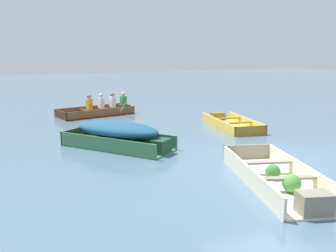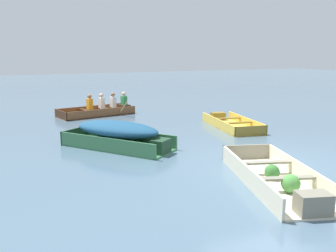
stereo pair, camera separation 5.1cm
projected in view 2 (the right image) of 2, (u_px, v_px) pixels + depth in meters
ground_plane at (274, 165)px, 8.74m from camera, size 80.00×80.00×0.00m
dinghy_cream_foreground at (279, 180)px, 7.26m from camera, size 2.20×3.57×0.39m
skiff_green_near_moored at (118, 133)px, 10.18m from camera, size 2.71×3.19×0.74m
skiff_yellow_mid_moored at (230, 124)px, 13.21m from camera, size 1.71×3.14×0.32m
rowboat_wooden_brown_with_crew at (101, 109)px, 15.70m from camera, size 3.25×2.40×0.90m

